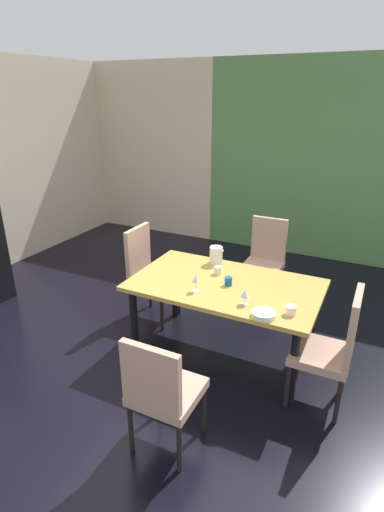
# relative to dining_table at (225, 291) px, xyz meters

# --- Properties ---
(ground_plane) EXTENTS (5.92, 6.24, 0.02)m
(ground_plane) POSITION_rel_dining_table_xyz_m (-0.75, -0.13, -0.67)
(ground_plane) COLOR black
(back_panel_interior) EXTENTS (2.28, 0.10, 2.83)m
(back_panel_interior) POSITION_rel_dining_table_xyz_m (-2.57, 2.94, 0.75)
(back_panel_interior) COLOR beige
(back_panel_interior) RESTS_ON ground_plane
(garden_window_panel) EXTENTS (3.64, 0.10, 2.83)m
(garden_window_panel) POSITION_rel_dining_table_xyz_m (0.40, 2.94, 0.75)
(garden_window_panel) COLOR #548049
(garden_window_panel) RESTS_ON ground_plane
(dining_table) EXTENTS (1.70, 1.00, 0.75)m
(dining_table) POSITION_rel_dining_table_xyz_m (0.00, 0.00, 0.00)
(dining_table) COLOR #B18D3F
(dining_table) RESTS_ON ground_plane
(chair_head_far) EXTENTS (0.44, 0.45, 0.99)m
(chair_head_far) POSITION_rel_dining_table_xyz_m (0.01, 1.25, -0.12)
(chair_head_far) COLOR tan
(chair_head_far) RESTS_ON ground_plane
(chair_right_near) EXTENTS (0.44, 0.44, 1.02)m
(chair_right_near) POSITION_rel_dining_table_xyz_m (1.01, -0.27, -0.11)
(chair_right_near) COLOR tan
(chair_right_near) RESTS_ON ground_plane
(chair_head_near) EXTENTS (0.44, 0.44, 0.93)m
(chair_head_near) POSITION_rel_dining_table_xyz_m (0.05, -1.25, -0.14)
(chair_head_near) COLOR tan
(chair_head_near) RESTS_ON ground_plane
(chair_left_far) EXTENTS (0.45, 0.44, 1.04)m
(chair_left_far) POSITION_rel_dining_table_xyz_m (-1.01, 0.27, -0.11)
(chair_left_far) COLOR tan
(chair_left_far) RESTS_ON ground_plane
(wine_glass_front) EXTENTS (0.07, 0.07, 0.13)m
(wine_glass_front) POSITION_rel_dining_table_xyz_m (0.28, -0.29, 0.18)
(wine_glass_front) COLOR silver
(wine_glass_front) RESTS_ON dining_table
(wine_glass_left) EXTENTS (0.07, 0.07, 0.16)m
(wine_glass_left) POSITION_rel_dining_table_xyz_m (-0.18, -0.26, 0.20)
(wine_glass_left) COLOR silver
(wine_glass_left) RESTS_ON dining_table
(serving_bowl_south) EXTENTS (0.19, 0.19, 0.04)m
(serving_bowl_south) POSITION_rel_dining_table_xyz_m (0.48, -0.41, 0.10)
(serving_bowl_south) COLOR #E4E9C4
(serving_bowl_south) RESTS_ON dining_table
(cup_center) EXTENTS (0.08, 0.08, 0.07)m
(cup_center) POSITION_rel_dining_table_xyz_m (0.66, -0.28, 0.12)
(cup_center) COLOR white
(cup_center) RESTS_ON dining_table
(cup_west) EXTENTS (0.07, 0.07, 0.08)m
(cup_west) POSITION_rel_dining_table_xyz_m (0.04, -0.02, 0.12)
(cup_west) COLOR #155096
(cup_west) RESTS_ON dining_table
(cup_near_window) EXTENTS (0.07, 0.07, 0.08)m
(cup_near_window) POSITION_rel_dining_table_xyz_m (-0.14, 0.15, 0.12)
(cup_near_window) COLOR silver
(cup_near_window) RESTS_ON dining_table
(pitcher_corner) EXTENTS (0.15, 0.13, 0.18)m
(pitcher_corner) POSITION_rel_dining_table_xyz_m (-0.26, 0.39, 0.17)
(pitcher_corner) COLOR silver
(pitcher_corner) RESTS_ON dining_table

